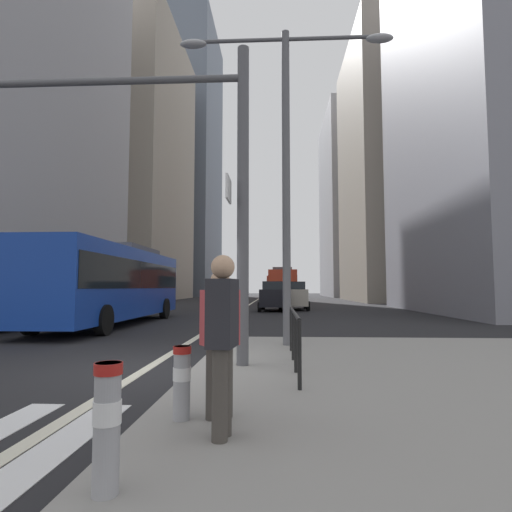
# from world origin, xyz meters

# --- Properties ---
(ground_plane) EXTENTS (160.00, 160.00, 0.00)m
(ground_plane) POSITION_xyz_m (0.00, 20.00, 0.00)
(ground_plane) COLOR black
(median_island) EXTENTS (9.00, 10.00, 0.15)m
(median_island) POSITION_xyz_m (5.50, -1.00, 0.07)
(median_island) COLOR gray
(median_island) RESTS_ON ground
(lane_centre_line) EXTENTS (0.20, 80.00, 0.01)m
(lane_centre_line) POSITION_xyz_m (0.00, 30.00, 0.01)
(lane_centre_line) COLOR beige
(lane_centre_line) RESTS_ON ground
(office_tower_left_near) EXTENTS (10.82, 19.52, 41.66)m
(office_tower_left_near) POSITION_xyz_m (-16.00, 17.43, 20.83)
(office_tower_left_near) COLOR #9E9EA3
(office_tower_left_near) RESTS_ON ground
(office_tower_left_mid) EXTENTS (11.65, 20.88, 34.72)m
(office_tower_left_mid) POSITION_xyz_m (-16.00, 43.24, 17.36)
(office_tower_left_mid) COLOR gray
(office_tower_left_mid) RESTS_ON ground
(office_tower_left_far) EXTENTS (13.67, 19.97, 51.28)m
(office_tower_left_far) POSITION_xyz_m (-16.00, 68.01, 25.64)
(office_tower_left_far) COLOR slate
(office_tower_left_far) RESTS_ON ground
(office_tower_right_mid) EXTENTS (11.99, 17.11, 30.34)m
(office_tower_right_mid) POSITION_xyz_m (17.00, 40.19, 15.17)
(office_tower_right_mid) COLOR gray
(office_tower_right_mid) RESTS_ON ground
(office_tower_right_far) EXTENTS (12.28, 19.40, 31.36)m
(office_tower_right_far) POSITION_xyz_m (17.00, 63.43, 15.68)
(office_tower_right_far) COLOR #9E9EA3
(office_tower_right_far) RESTS_ON ground
(city_bus_blue_oncoming) EXTENTS (2.73, 11.39, 3.40)m
(city_bus_blue_oncoming) POSITION_xyz_m (-4.32, 8.95, 1.84)
(city_bus_blue_oncoming) COLOR #14389E
(city_bus_blue_oncoming) RESTS_ON ground
(city_bus_red_receding) EXTENTS (2.74, 11.13, 3.40)m
(city_bus_red_receding) POSITION_xyz_m (2.95, 33.21, 1.84)
(city_bus_red_receding) COLOR red
(city_bus_red_receding) RESTS_ON ground
(city_bus_red_distant) EXTENTS (2.73, 11.10, 3.40)m
(city_bus_red_distant) POSITION_xyz_m (2.37, 53.13, 1.84)
(city_bus_red_distant) COLOR red
(city_bus_red_distant) RESTS_ON ground
(car_oncoming_mid) EXTENTS (2.06, 4.48, 1.94)m
(car_oncoming_mid) POSITION_xyz_m (-4.28, 42.57, 0.99)
(car_oncoming_mid) COLOR silver
(car_oncoming_mid) RESTS_ON ground
(car_receding_near) EXTENTS (2.04, 4.22, 1.94)m
(car_receding_near) POSITION_xyz_m (3.62, 20.96, 0.99)
(car_receding_near) COLOR #B2A899
(car_receding_near) RESTS_ON ground
(car_receding_far) EXTENTS (2.21, 4.26, 1.94)m
(car_receding_far) POSITION_xyz_m (2.36, 19.57, 0.99)
(car_receding_far) COLOR black
(car_receding_far) RESTS_ON ground
(traffic_signal_gantry) EXTENTS (7.04, 0.65, 6.00)m
(traffic_signal_gantry) POSITION_xyz_m (-0.53, -0.31, 4.16)
(traffic_signal_gantry) COLOR #515156
(traffic_signal_gantry) RESTS_ON median_island
(street_lamp_post) EXTENTS (5.50, 0.32, 8.00)m
(street_lamp_post) POSITION_xyz_m (2.73, 2.33, 5.28)
(street_lamp_post) COLOR #56565B
(street_lamp_post) RESTS_ON median_island
(bollard_front) EXTENTS (0.20, 0.20, 0.88)m
(bollard_front) POSITION_xyz_m (1.32, -5.00, 0.64)
(bollard_front) COLOR #99999E
(bollard_front) RESTS_ON median_island
(bollard_left) EXTENTS (0.20, 0.20, 0.77)m
(bollard_left) POSITION_xyz_m (1.47, -3.40, 0.58)
(bollard_left) COLOR #99999E
(bollard_left) RESTS_ON median_island
(pedestrian_railing) EXTENTS (0.06, 3.55, 0.98)m
(pedestrian_railing) POSITION_xyz_m (2.80, -0.31, 0.85)
(pedestrian_railing) COLOR black
(pedestrian_railing) RESTS_ON median_island
(pedestrian_waiting) EXTENTS (0.28, 0.41, 1.72)m
(pedestrian_waiting) POSITION_xyz_m (1.97, -3.92, 1.11)
(pedestrian_waiting) COLOR #423D38
(pedestrian_waiting) RESTS_ON median_island
(pedestrian_walking) EXTENTS (0.45, 0.41, 1.59)m
(pedestrian_walking) POSITION_xyz_m (1.87, -3.33, 1.03)
(pedestrian_walking) COLOR #423D38
(pedestrian_walking) RESTS_ON median_island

